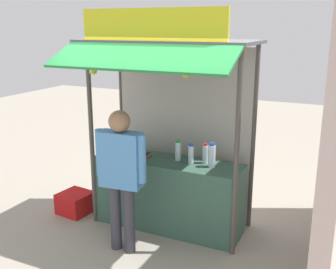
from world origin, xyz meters
name	(u,v)px	position (x,y,z in m)	size (l,w,h in m)	color
ground_plane	(168,226)	(0.00, 0.00, 0.00)	(20.00, 20.00, 0.00)	#9E9384
stall_counter	(168,194)	(0.00, 0.00, 0.47)	(1.96, 0.57, 0.94)	#385B4C
stall_structure	(173,101)	(0.00, 0.15, 1.69)	(2.16, 1.50, 2.81)	#4C4742
water_bottle_right	(132,141)	(-0.67, 0.22, 1.06)	(0.07, 0.07, 0.26)	silver
water_bottle_left	(178,151)	(0.11, 0.07, 1.07)	(0.08, 0.08, 0.28)	silver
water_bottle_front_right	(205,154)	(0.47, 0.11, 1.06)	(0.07, 0.07, 0.26)	silver
water_bottle_mid_right	(191,154)	(0.31, 0.03, 1.06)	(0.07, 0.07, 0.26)	silver
water_bottle_far_left	(212,156)	(0.59, 0.01, 1.08)	(0.09, 0.09, 0.31)	silver
magazine_stack_far_right	(116,152)	(-0.76, -0.04, 0.96)	(0.27, 0.31, 0.05)	white
magazine_stack_back_right	(141,156)	(-0.38, -0.04, 0.96)	(0.23, 0.26, 0.04)	red
banana_bunch_inner_right	(133,65)	(-0.27, -0.38, 2.18)	(0.09, 0.09, 0.22)	#332D23
banana_bunch_leftmost	(185,72)	(0.39, -0.38, 2.14)	(0.09, 0.10, 0.26)	#332D23
banana_bunch_inner_left	(93,68)	(-0.83, -0.38, 2.13)	(0.11, 0.11, 0.29)	#332D23
vendor_person	(121,169)	(-0.24, -0.76, 1.04)	(0.65, 0.25, 1.72)	#383842
plastic_crate	(75,203)	(-1.40, -0.19, 0.15)	(0.42, 0.42, 0.30)	red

